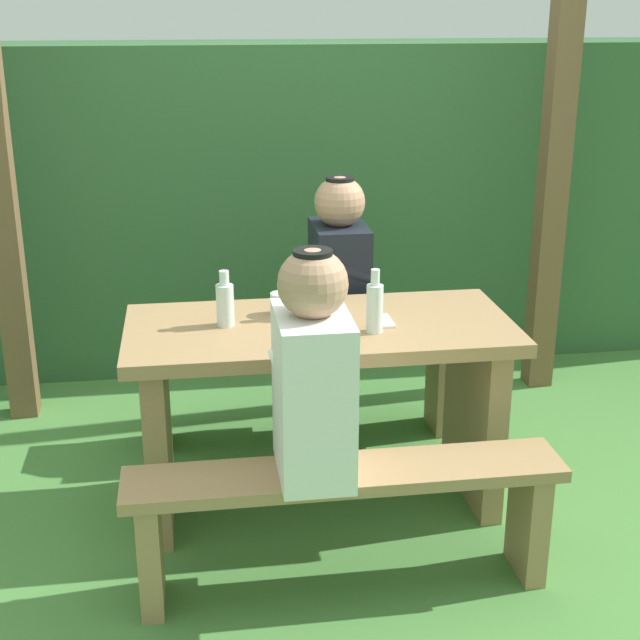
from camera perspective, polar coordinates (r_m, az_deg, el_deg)
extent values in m
plane|color=#487E3A|center=(3.58, 0.00, -11.27)|extent=(12.00, 12.00, 0.00)
cube|color=#325D34|center=(4.82, -2.86, 7.34)|extent=(6.40, 0.64, 1.64)
cube|color=brown|center=(4.42, 14.60, 9.81)|extent=(0.12, 0.12, 2.27)
cube|color=#9E7A51|center=(3.27, 0.00, -0.63)|extent=(1.40, 0.64, 0.05)
cube|color=#9E7A51|center=(3.39, -10.16, -6.92)|extent=(0.08, 0.54, 0.68)
cube|color=#9E7A51|center=(3.54, 9.69, -5.68)|extent=(0.08, 0.54, 0.68)
cube|color=#9E7A51|center=(2.89, 1.61, -9.71)|extent=(1.40, 0.24, 0.04)
cube|color=#9E7A51|center=(2.98, -10.64, -14.08)|extent=(0.07, 0.22, 0.40)
cube|color=#9E7A51|center=(3.16, 12.99, -12.15)|extent=(0.07, 0.22, 0.40)
cube|color=#9E7A51|center=(3.89, -1.18, -1.81)|extent=(1.40, 0.24, 0.04)
cube|color=#9E7A51|center=(3.95, -10.15, -5.21)|extent=(0.07, 0.22, 0.40)
cube|color=#9E7A51|center=(4.09, 7.51, -4.19)|extent=(0.07, 0.22, 0.40)
cube|color=white|center=(2.75, -0.44, -4.77)|extent=(0.22, 0.34, 0.52)
sphere|color=tan|center=(2.63, -0.46, 2.30)|extent=(0.21, 0.21, 0.21)
cylinder|color=black|center=(2.60, -0.46, 4.17)|extent=(0.12, 0.12, 0.02)
cylinder|color=white|center=(2.84, -0.83, -1.71)|extent=(0.25, 0.07, 0.15)
cube|color=black|center=(3.82, 1.21, 2.24)|extent=(0.22, 0.34, 0.52)
sphere|color=tan|center=(3.73, 1.25, 7.45)|extent=(0.21, 0.21, 0.21)
cylinder|color=black|center=(3.71, 1.26, 8.80)|extent=(0.12, 0.12, 0.02)
cylinder|color=black|center=(3.66, 1.58, 3.15)|extent=(0.25, 0.07, 0.15)
cylinder|color=silver|center=(3.35, -2.48, 1.04)|extent=(0.08, 0.08, 0.08)
cylinder|color=silver|center=(3.24, -6.00, 0.93)|extent=(0.06, 0.06, 0.15)
cylinder|color=silver|center=(3.21, -6.07, 2.65)|extent=(0.04, 0.04, 0.05)
cylinder|color=silver|center=(3.16, 3.46, 0.71)|extent=(0.06, 0.06, 0.17)
cylinder|color=silver|center=(3.12, 3.50, 2.70)|extent=(0.03, 0.03, 0.06)
cylinder|color=silver|center=(3.31, -0.41, 1.52)|extent=(0.06, 0.06, 0.16)
cylinder|color=silver|center=(3.28, -0.41, 3.45)|extent=(0.03, 0.03, 0.08)
cube|color=silver|center=(3.28, 3.94, -0.07)|extent=(0.07, 0.14, 0.01)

